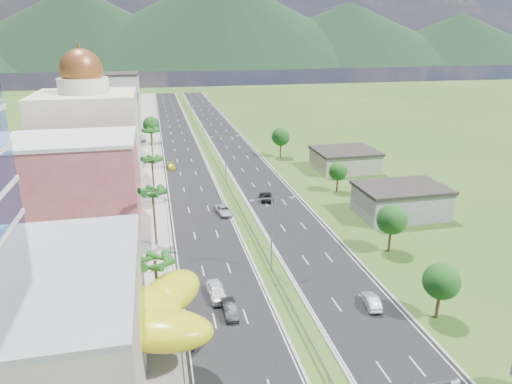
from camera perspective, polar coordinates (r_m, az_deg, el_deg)
ground at (r=56.45m, az=4.53°, el=-14.57°), size 500.00×500.00×0.00m
road_left at (r=138.49m, az=-9.48°, el=5.81°), size 11.00×260.00×0.04m
road_right at (r=140.05m, az=-3.32°, el=6.18°), size 11.00×260.00×0.04m
sidewalk_left at (r=138.33m, az=-13.42°, el=5.54°), size 7.00×260.00×0.12m
median_guardrail at (r=121.55m, az=-5.41°, el=4.42°), size 0.10×216.06×0.76m
streetlight_median_b at (r=61.69m, az=1.98°, el=-4.31°), size 6.04×0.25×11.00m
streetlight_median_c at (r=98.92m, az=-3.85°, el=4.72°), size 6.04×0.25×11.00m
streetlight_median_d at (r=142.61m, az=-6.72°, el=9.08°), size 6.04×0.25×11.00m
streetlight_median_e at (r=186.92m, az=-8.26°, el=11.37°), size 6.04×0.25×11.00m
lime_canopy at (r=48.78m, az=-17.65°, el=-14.48°), size 18.00×15.00×7.40m
pink_shophouse at (r=81.47m, az=-21.62°, el=0.77°), size 20.00×15.00×15.00m
domed_building at (r=102.61m, az=-20.11°, el=6.76°), size 20.00×20.00×28.70m
midrise_grey at (r=127.51m, az=-18.23°, el=7.64°), size 16.00×15.00×16.00m
midrise_beige at (r=149.35m, az=-17.48°, el=8.69°), size 16.00×15.00×13.00m
midrise_white at (r=171.66m, az=-17.03°, el=10.84°), size 16.00×15.00×18.00m
shed_near at (r=86.56m, az=17.60°, el=-1.23°), size 15.00×10.00×5.00m
shed_far at (r=113.00m, az=11.02°, el=3.85°), size 14.00×12.00×4.40m
palm_tree_b at (r=52.64m, az=-12.49°, el=-8.74°), size 3.60×3.60×8.10m
palm_tree_c at (r=70.52m, az=-12.80°, el=-0.21°), size 3.60×3.60×9.60m
palm_tree_d at (r=92.83m, az=-12.89°, el=3.82°), size 3.60×3.60×8.60m
palm_tree_e at (r=117.02m, az=-13.01°, el=7.31°), size 3.60×3.60×9.40m
leafy_tree_lfar at (r=142.09m, az=-12.98°, el=8.21°), size 4.90×4.90×8.05m
leafy_tree_ra at (r=56.63m, az=22.16°, el=-10.31°), size 4.20×4.20×6.90m
leafy_tree_rb at (r=70.84m, az=16.62°, el=-3.33°), size 4.55×4.55×7.47m
leafy_tree_rc at (r=96.09m, az=10.22°, el=2.55°), size 3.85×3.85×6.33m
leafy_tree_rd at (r=121.98m, az=3.11°, el=6.92°), size 4.90×4.90×8.05m
mountain_ridge at (r=501.29m, az=-4.22°, el=15.47°), size 860.00×140.00×90.00m
car_white_near_left at (r=58.47m, az=-4.97°, el=-12.24°), size 2.30×5.14×1.71m
car_dark_left at (r=55.29m, az=-3.34°, el=-14.39°), size 1.61×4.41×1.44m
car_silver_mid_left at (r=83.80m, az=-4.05°, el=-2.28°), size 3.11×5.47×1.44m
car_yellow_far_left at (r=113.90m, az=-10.52°, el=3.20°), size 2.25×4.52×1.26m
car_silver_right at (r=58.35m, az=14.19°, el=-13.06°), size 2.14×4.48×1.42m
car_dark_far_right at (r=90.75m, az=1.29°, el=-0.53°), size 3.01×5.45×1.44m
motorcycle at (r=50.70m, az=-7.85°, el=-18.14°), size 0.68×2.10×1.34m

